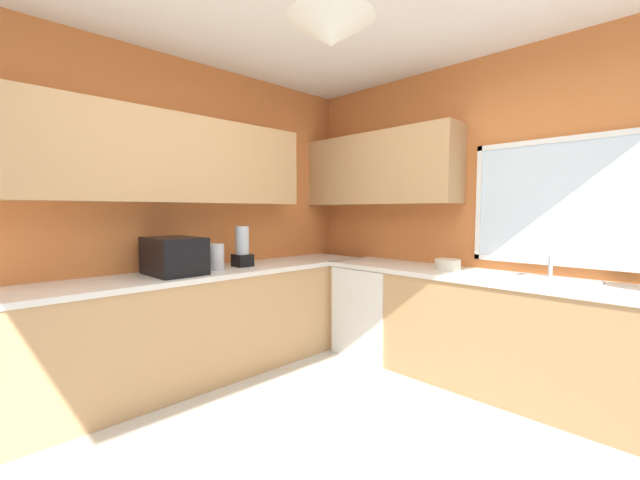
{
  "coord_description": "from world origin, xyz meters",
  "views": [
    {
      "loc": [
        1.41,
        -1.46,
        1.38
      ],
      "look_at": [
        -0.63,
        0.55,
        1.17
      ],
      "focal_mm": 22.35,
      "sensor_mm": 36.0,
      "label": 1
    }
  ],
  "objects_px": {
    "bowl": "(447,265)",
    "kettle": "(216,257)",
    "sink_assembly": "(543,279)",
    "microwave": "(174,256)",
    "dishwasher": "(375,310)",
    "blender_appliance": "(242,248)"
  },
  "relations": [
    {
      "from": "microwave",
      "to": "sink_assembly",
      "type": "relative_size",
      "value": 0.73
    },
    {
      "from": "dishwasher",
      "to": "kettle",
      "type": "bearing_deg",
      "value": -115.22
    },
    {
      "from": "dishwasher",
      "to": "microwave",
      "type": "bearing_deg",
      "value": -111.11
    },
    {
      "from": "kettle",
      "to": "blender_appliance",
      "type": "distance_m",
      "value": 0.28
    },
    {
      "from": "microwave",
      "to": "bowl",
      "type": "xyz_separation_m",
      "value": [
        1.39,
        1.74,
        -0.1
      ]
    },
    {
      "from": "blender_appliance",
      "to": "sink_assembly",
      "type": "bearing_deg",
      "value": 27.72
    },
    {
      "from": "sink_assembly",
      "to": "bowl",
      "type": "bearing_deg",
      "value": -179.54
    },
    {
      "from": "bowl",
      "to": "kettle",
      "type": "bearing_deg",
      "value": -134.65
    },
    {
      "from": "sink_assembly",
      "to": "dishwasher",
      "type": "bearing_deg",
      "value": -178.59
    },
    {
      "from": "sink_assembly",
      "to": "bowl",
      "type": "distance_m",
      "value": 0.73
    },
    {
      "from": "bowl",
      "to": "blender_appliance",
      "type": "height_order",
      "value": "blender_appliance"
    },
    {
      "from": "kettle",
      "to": "sink_assembly",
      "type": "xyz_separation_m",
      "value": [
        2.1,
        1.39,
        -0.1
      ]
    },
    {
      "from": "kettle",
      "to": "sink_assembly",
      "type": "height_order",
      "value": "kettle"
    },
    {
      "from": "microwave",
      "to": "kettle",
      "type": "height_order",
      "value": "microwave"
    },
    {
      "from": "kettle",
      "to": "microwave",
      "type": "bearing_deg",
      "value": -93.26
    },
    {
      "from": "bowl",
      "to": "blender_appliance",
      "type": "bearing_deg",
      "value": -141.43
    },
    {
      "from": "blender_appliance",
      "to": "bowl",
      "type": "bearing_deg",
      "value": 38.57
    },
    {
      "from": "sink_assembly",
      "to": "blender_appliance",
      "type": "bearing_deg",
      "value": -152.28
    },
    {
      "from": "dishwasher",
      "to": "kettle",
      "type": "distance_m",
      "value": 1.61
    },
    {
      "from": "microwave",
      "to": "blender_appliance",
      "type": "xyz_separation_m",
      "value": [
        -0.0,
        0.63,
        0.02
      ]
    },
    {
      "from": "microwave",
      "to": "bowl",
      "type": "relative_size",
      "value": 2.25
    },
    {
      "from": "sink_assembly",
      "to": "blender_appliance",
      "type": "relative_size",
      "value": 1.83
    }
  ]
}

